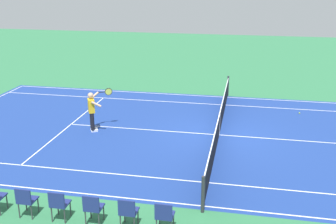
{
  "coord_description": "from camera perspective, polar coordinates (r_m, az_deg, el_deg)",
  "views": [
    {
      "loc": [
        -0.97,
        15.5,
        6.12
      ],
      "look_at": [
        2.08,
        0.17,
        0.9
      ],
      "focal_mm": 43.7,
      "sensor_mm": 36.0,
      "label": 1
    }
  ],
  "objects": [
    {
      "name": "spectator_chair_3",
      "position": [
        11.22,
        -14.98,
        -12.19
      ],
      "size": [
        0.44,
        0.44,
        0.88
      ],
      "color": "#38383D",
      "rests_on": "ground_plane"
    },
    {
      "name": "spectator_chair_4",
      "position": [
        11.63,
        -19.2,
        -11.46
      ],
      "size": [
        0.44,
        0.44,
        0.88
      ],
      "color": "#38383D",
      "rests_on": "ground_plane"
    },
    {
      "name": "ground_plane",
      "position": [
        16.7,
        7.13,
        -3.19
      ],
      "size": [
        60.0,
        60.0,
        0.0
      ],
      "primitive_type": "plane",
      "color": "#2D7247"
    },
    {
      "name": "spectator_chair_0",
      "position": [
        10.39,
        -0.51,
        -14.15
      ],
      "size": [
        0.44,
        0.44,
        0.88
      ],
      "color": "#38383D",
      "rests_on": "ground_plane"
    },
    {
      "name": "court_line_markings",
      "position": [
        16.69,
        7.13,
        -3.18
      ],
      "size": [
        23.85,
        11.05,
        0.01
      ],
      "color": "white",
      "rests_on": "ground_plane"
    },
    {
      "name": "tennis_ball",
      "position": [
        20.04,
        17.87,
        -0.14
      ],
      "size": [
        0.07,
        0.07,
        0.07
      ],
      "primitive_type": "sphere",
      "color": "#CCE01E",
      "rests_on": "ground_plane"
    },
    {
      "name": "tennis_player_near",
      "position": [
        16.98,
        -10.52,
        0.34
      ],
      "size": [
        0.87,
        0.99,
        1.7
      ],
      "color": "black",
      "rests_on": "ground_plane"
    },
    {
      "name": "spectator_chair_2",
      "position": [
        10.87,
        -10.43,
        -12.89
      ],
      "size": [
        0.44,
        0.44,
        0.88
      ],
      "color": "#38383D",
      "rests_on": "ground_plane"
    },
    {
      "name": "spectator_chair_1",
      "position": [
        10.59,
        -5.59,
        -13.56
      ],
      "size": [
        0.44,
        0.44,
        0.88
      ],
      "color": "#38383D",
      "rests_on": "ground_plane"
    },
    {
      "name": "tennis_net",
      "position": [
        16.52,
        7.19,
        -1.6
      ],
      "size": [
        0.1,
        11.7,
        1.08
      ],
      "color": "#2D2D33",
      "rests_on": "ground_plane"
    },
    {
      "name": "court_slab",
      "position": [
        16.7,
        7.13,
        -3.19
      ],
      "size": [
        24.2,
        11.4,
        0.0
      ],
      "primitive_type": "cube",
      "color": "navy",
      "rests_on": "ground_plane"
    }
  ]
}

